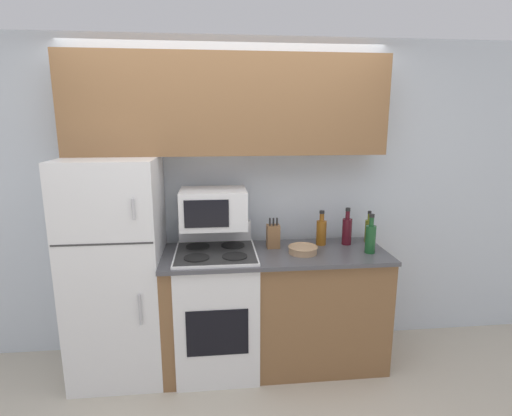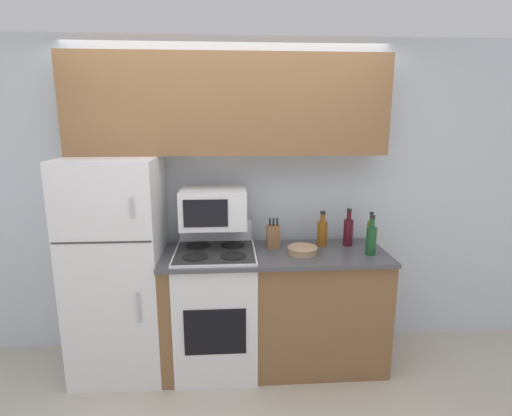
{
  "view_description": "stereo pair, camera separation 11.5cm",
  "coord_description": "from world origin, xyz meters",
  "px_view_note": "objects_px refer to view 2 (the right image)",
  "views": [
    {
      "loc": [
        -0.12,
        -2.57,
        1.92
      ],
      "look_at": [
        0.18,
        0.27,
        1.29
      ],
      "focal_mm": 28.0,
      "sensor_mm": 36.0,
      "label": 1
    },
    {
      "loc": [
        -0.0,
        -2.58,
        1.92
      ],
      "look_at": [
        0.18,
        0.27,
        1.29
      ],
      "focal_mm": 28.0,
      "sensor_mm": 36.0,
      "label": 2
    }
  ],
  "objects_px": {
    "knife_block": "(274,236)",
    "microwave": "(214,208)",
    "bottle_wine_red": "(349,231)",
    "bottle_olive_oil": "(371,231)",
    "stove": "(217,308)",
    "bottle_whiskey": "(323,232)",
    "bowl": "(303,250)",
    "bottle_wine_green": "(372,239)",
    "refrigerator": "(119,268)"
  },
  "relations": [
    {
      "from": "knife_block",
      "to": "microwave",
      "type": "bearing_deg",
      "value": -179.24
    },
    {
      "from": "knife_block",
      "to": "bottle_wine_red",
      "type": "relative_size",
      "value": 0.8
    },
    {
      "from": "bottle_wine_red",
      "to": "bottle_olive_oil",
      "type": "bearing_deg",
      "value": 12.58
    },
    {
      "from": "stove",
      "to": "bottle_whiskey",
      "type": "height_order",
      "value": "bottle_whiskey"
    },
    {
      "from": "stove",
      "to": "knife_block",
      "type": "relative_size",
      "value": 4.65
    },
    {
      "from": "bottle_olive_oil",
      "to": "microwave",
      "type": "bearing_deg",
      "value": -176.9
    },
    {
      "from": "microwave",
      "to": "bowl",
      "type": "height_order",
      "value": "microwave"
    },
    {
      "from": "knife_block",
      "to": "bottle_whiskey",
      "type": "height_order",
      "value": "bottle_whiskey"
    },
    {
      "from": "microwave",
      "to": "bottle_olive_oil",
      "type": "relative_size",
      "value": 1.9
    },
    {
      "from": "bottle_wine_red",
      "to": "bowl",
      "type": "bearing_deg",
      "value": -155.4
    },
    {
      "from": "bowl",
      "to": "knife_block",
      "type": "bearing_deg",
      "value": 140.93
    },
    {
      "from": "knife_block",
      "to": "bottle_wine_green",
      "type": "height_order",
      "value": "bottle_wine_green"
    },
    {
      "from": "bottle_wine_green",
      "to": "bottle_whiskey",
      "type": "relative_size",
      "value": 1.07
    },
    {
      "from": "knife_block",
      "to": "bottle_wine_red",
      "type": "height_order",
      "value": "bottle_wine_red"
    },
    {
      "from": "bottle_olive_oil",
      "to": "bowl",
      "type": "bearing_deg",
      "value": -159.2
    },
    {
      "from": "stove",
      "to": "refrigerator",
      "type": "bearing_deg",
      "value": 177.21
    },
    {
      "from": "microwave",
      "to": "bottle_wine_green",
      "type": "distance_m",
      "value": 1.2
    },
    {
      "from": "stove",
      "to": "bowl",
      "type": "bearing_deg",
      "value": -4.62
    },
    {
      "from": "bottle_olive_oil",
      "to": "bottle_whiskey",
      "type": "bearing_deg",
      "value": -175.55
    },
    {
      "from": "microwave",
      "to": "bowl",
      "type": "relative_size",
      "value": 2.21
    },
    {
      "from": "refrigerator",
      "to": "bottle_whiskey",
      "type": "bearing_deg",
      "value": 3.86
    },
    {
      "from": "bottle_whiskey",
      "to": "bottle_olive_oil",
      "type": "relative_size",
      "value": 1.08
    },
    {
      "from": "bottle_whiskey",
      "to": "knife_block",
      "type": "bearing_deg",
      "value": -175.58
    },
    {
      "from": "bottle_wine_green",
      "to": "bottle_whiskey",
      "type": "height_order",
      "value": "bottle_wine_green"
    },
    {
      "from": "bottle_whiskey",
      "to": "bottle_olive_oil",
      "type": "bearing_deg",
      "value": 4.45
    },
    {
      "from": "microwave",
      "to": "bottle_wine_red",
      "type": "relative_size",
      "value": 1.65
    },
    {
      "from": "refrigerator",
      "to": "bowl",
      "type": "xyz_separation_m",
      "value": [
        1.39,
        -0.09,
        0.14
      ]
    },
    {
      "from": "bottle_wine_red",
      "to": "stove",
      "type": "bearing_deg",
      "value": -172.99
    },
    {
      "from": "bowl",
      "to": "bottle_wine_green",
      "type": "distance_m",
      "value": 0.51
    },
    {
      "from": "bottle_whiskey",
      "to": "bottle_olive_oil",
      "type": "xyz_separation_m",
      "value": [
        0.4,
        0.03,
        -0.01
      ]
    },
    {
      "from": "microwave",
      "to": "bottle_olive_oil",
      "type": "distance_m",
      "value": 1.28
    },
    {
      "from": "refrigerator",
      "to": "bottle_olive_oil",
      "type": "xyz_separation_m",
      "value": [
        1.98,
        0.14,
        0.21
      ]
    },
    {
      "from": "refrigerator",
      "to": "bottle_whiskey",
      "type": "relative_size",
      "value": 5.93
    },
    {
      "from": "microwave",
      "to": "bottle_wine_green",
      "type": "height_order",
      "value": "microwave"
    },
    {
      "from": "refrigerator",
      "to": "bottle_wine_red",
      "type": "xyz_separation_m",
      "value": [
        1.78,
        0.09,
        0.23
      ]
    },
    {
      "from": "microwave",
      "to": "bottle_wine_green",
      "type": "bearing_deg",
      "value": -9.68
    },
    {
      "from": "refrigerator",
      "to": "bottle_whiskey",
      "type": "distance_m",
      "value": 1.6
    },
    {
      "from": "bottle_wine_red",
      "to": "microwave",
      "type": "bearing_deg",
      "value": -178.71
    },
    {
      "from": "bowl",
      "to": "bottle_olive_oil",
      "type": "bearing_deg",
      "value": 20.8
    },
    {
      "from": "knife_block",
      "to": "bowl",
      "type": "bearing_deg",
      "value": -39.07
    },
    {
      "from": "bottle_whiskey",
      "to": "microwave",
      "type": "bearing_deg",
      "value": -177.55
    },
    {
      "from": "stove",
      "to": "bottle_whiskey",
      "type": "xyz_separation_m",
      "value": [
        0.84,
        0.14,
        0.55
      ]
    },
    {
      "from": "microwave",
      "to": "knife_block",
      "type": "height_order",
      "value": "microwave"
    },
    {
      "from": "bottle_whiskey",
      "to": "bowl",
      "type": "bearing_deg",
      "value": -134.46
    },
    {
      "from": "stove",
      "to": "bottle_whiskey",
      "type": "bearing_deg",
      "value": 9.55
    },
    {
      "from": "refrigerator",
      "to": "knife_block",
      "type": "distance_m",
      "value": 1.2
    },
    {
      "from": "bowl",
      "to": "bottle_wine_green",
      "type": "height_order",
      "value": "bottle_wine_green"
    },
    {
      "from": "microwave",
      "to": "bottle_olive_oil",
      "type": "bearing_deg",
      "value": 3.1
    },
    {
      "from": "stove",
      "to": "microwave",
      "type": "relative_size",
      "value": 2.26
    },
    {
      "from": "knife_block",
      "to": "bottle_olive_oil",
      "type": "relative_size",
      "value": 0.93
    }
  ]
}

